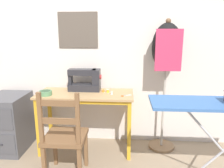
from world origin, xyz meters
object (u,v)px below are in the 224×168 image
at_px(fabric_bowl, 46,93).
at_px(thread_spool_near_machine, 103,91).
at_px(sewing_machine, 86,81).
at_px(thread_spool_far_edge, 112,93).
at_px(wooden_chair, 64,137).
at_px(dress_form, 166,55).
at_px(scissors, 124,96).
at_px(thread_spool_mid_table, 108,91).
at_px(filing_cabinet, 9,123).

distance_m(fabric_bowl, thread_spool_near_machine, 0.66).
bearing_deg(fabric_bowl, sewing_machine, 28.86).
height_order(fabric_bowl, thread_spool_far_edge, fabric_bowl).
bearing_deg(wooden_chair, thread_spool_near_machine, 60.91).
relative_size(thread_spool_far_edge, dress_form, 0.02).
relative_size(scissors, dress_form, 0.08).
distance_m(sewing_machine, thread_spool_mid_table, 0.31).
relative_size(fabric_bowl, thread_spool_mid_table, 3.33).
xyz_separation_m(fabric_bowl, thread_spool_mid_table, (0.70, 0.14, -0.01)).
height_order(wooden_chair, filing_cabinet, wooden_chair).
relative_size(sewing_machine, fabric_bowl, 2.77).
xyz_separation_m(thread_spool_mid_table, wooden_chair, (-0.38, -0.56, -0.32)).
height_order(thread_spool_near_machine, filing_cabinet, thread_spool_near_machine).
distance_m(scissors, thread_spool_far_edge, 0.15).
height_order(wooden_chair, dress_form, dress_form).
xyz_separation_m(sewing_machine, wooden_chair, (-0.10, -0.65, -0.42)).
xyz_separation_m(thread_spool_far_edge, filing_cabinet, (-1.26, -0.01, -0.40)).
height_order(sewing_machine, thread_spool_mid_table, sewing_machine).
distance_m(thread_spool_near_machine, thread_spool_mid_table, 0.06).
bearing_deg(scissors, thread_spool_near_machine, 153.85).
relative_size(fabric_bowl, thread_spool_near_machine, 3.56).
relative_size(scissors, filing_cabinet, 0.18).
height_order(sewing_machine, thread_spool_far_edge, sewing_machine).
bearing_deg(sewing_machine, filing_cabinet, -170.00).
bearing_deg(dress_form, filing_cabinet, -175.34).
distance_m(thread_spool_near_machine, thread_spool_far_edge, 0.13).
bearing_deg(thread_spool_mid_table, fabric_bowl, -168.38).
height_order(thread_spool_mid_table, wooden_chair, wooden_chair).
bearing_deg(fabric_bowl, thread_spool_far_edge, 5.75).
xyz_separation_m(wooden_chair, dress_form, (1.05, 0.64, 0.74)).
bearing_deg(thread_spool_near_machine, thread_spool_mid_table, -10.67).
bearing_deg(filing_cabinet, thread_spool_far_edge, 0.26).
bearing_deg(dress_form, thread_spool_mid_table, -173.26).
distance_m(sewing_machine, filing_cabinet, 1.07).
bearing_deg(thread_spool_mid_table, sewing_machine, 161.56).
height_order(sewing_machine, fabric_bowl, sewing_machine).
bearing_deg(dress_form, thread_spool_far_edge, -166.62).
bearing_deg(scissors, dress_form, 22.21).
bearing_deg(dress_form, wooden_chair, -148.44).
distance_m(thread_spool_far_edge, wooden_chair, 0.73).
relative_size(thread_spool_mid_table, dress_form, 0.03).
height_order(thread_spool_near_machine, dress_form, dress_form).
bearing_deg(wooden_chair, dress_form, 31.56).
height_order(thread_spool_far_edge, dress_form, dress_form).
height_order(thread_spool_mid_table, filing_cabinet, thread_spool_mid_table).
height_order(thread_spool_mid_table, dress_form, dress_form).
xyz_separation_m(sewing_machine, thread_spool_far_edge, (0.32, -0.16, -0.11)).
xyz_separation_m(thread_spool_mid_table, thread_spool_far_edge, (0.05, -0.07, -0.00)).
height_order(fabric_bowl, filing_cabinet, fabric_bowl).
xyz_separation_m(fabric_bowl, dress_form, (1.37, 0.22, 0.42)).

